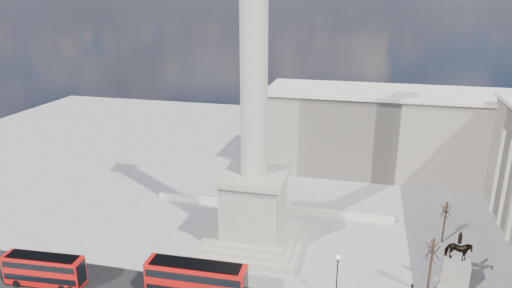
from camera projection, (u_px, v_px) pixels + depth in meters
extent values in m
plane|color=#9D9B95|center=(245.00, 261.00, 61.53)|extent=(180.00, 180.00, 0.00)
cube|color=#AAA28E|center=(254.00, 240.00, 65.99)|extent=(14.00, 14.00, 1.00)
cube|color=#AAA28E|center=(254.00, 235.00, 65.76)|extent=(12.00, 12.00, 0.50)
cube|color=#AAA28E|center=(254.00, 232.00, 65.61)|extent=(10.00, 10.00, 0.50)
cube|color=#AAA28E|center=(254.00, 205.00, 64.31)|extent=(8.00, 8.00, 8.00)
cube|color=#AAA28E|center=(254.00, 176.00, 62.96)|extent=(9.00, 9.00, 0.80)
cylinder|color=#BFB29E|center=(254.00, 49.00, 57.63)|extent=(3.60, 3.60, 34.00)
cube|color=beige|center=(270.00, 207.00, 76.14)|extent=(40.00, 0.60, 1.10)
cube|color=beige|center=(393.00, 133.00, 91.44)|extent=(50.00, 16.00, 16.00)
cube|color=beige|center=(397.00, 93.00, 88.89)|extent=(51.00, 17.00, 0.60)
cube|color=red|center=(44.00, 270.00, 55.91)|extent=(10.07, 2.95, 3.66)
cube|color=black|center=(45.00, 274.00, 56.11)|extent=(9.68, 2.98, 0.81)
cube|color=black|center=(43.00, 263.00, 55.61)|extent=(9.68, 2.98, 0.81)
cube|color=black|center=(42.00, 256.00, 55.34)|extent=(9.06, 2.65, 0.05)
cylinder|color=black|center=(22.00, 278.00, 56.95)|extent=(1.16, 2.44, 0.99)
cylinder|color=black|center=(67.00, 283.00, 55.95)|extent=(1.16, 2.44, 0.99)
cylinder|color=black|center=(76.00, 284.00, 55.76)|extent=(1.16, 2.44, 0.99)
cube|color=red|center=(196.00, 281.00, 53.04)|extent=(11.91, 3.06, 4.36)
cube|color=black|center=(197.00, 286.00, 53.28)|extent=(11.44, 3.11, 0.97)
cube|color=black|center=(196.00, 272.00, 52.68)|extent=(11.44, 3.11, 0.97)
cube|color=black|center=(196.00, 264.00, 52.36)|extent=(10.72, 2.75, 0.06)
cylinder|color=black|center=(337.00, 280.00, 52.67)|extent=(0.15, 0.15, 5.61)
cylinder|color=black|center=(338.00, 260.00, 51.84)|extent=(0.28, 0.28, 0.28)
sphere|color=silver|center=(338.00, 257.00, 51.74)|extent=(0.52, 0.52, 0.52)
cube|color=beige|center=(453.00, 287.00, 55.63)|extent=(3.71, 2.79, 0.46)
cube|color=beige|center=(455.00, 275.00, 55.08)|extent=(2.97, 2.04, 4.09)
imported|color=black|center=(458.00, 251.00, 54.07)|extent=(3.16, 1.84, 2.51)
cylinder|color=black|center=(460.00, 239.00, 53.59)|extent=(0.46, 0.46, 1.11)
sphere|color=black|center=(461.00, 233.00, 53.36)|extent=(0.33, 0.33, 0.33)
cylinder|color=#332319|center=(430.00, 267.00, 53.50)|extent=(0.30, 0.30, 7.56)
cylinder|color=#332319|center=(444.00, 222.00, 65.43)|extent=(0.27, 0.27, 6.41)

